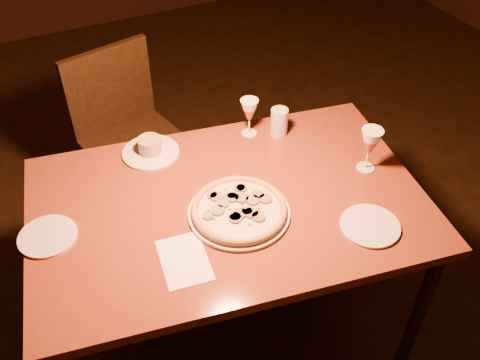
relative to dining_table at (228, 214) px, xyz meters
name	(u,v)px	position (x,y,z in m)	size (l,w,h in m)	color
floor	(296,321)	(0.28, -0.14, -0.71)	(7.00, 7.00, 0.00)	#321A10
dining_table	(228,214)	(0.00, 0.00, 0.00)	(1.59, 1.16, 0.78)	maroon
chair_far	(129,133)	(-0.14, 0.91, -0.18)	(0.55, 0.55, 0.95)	black
pizza_plate	(239,210)	(0.01, -0.08, 0.09)	(0.37, 0.37, 0.04)	silver
ramekin_saucer	(150,149)	(-0.17, 0.40, 0.09)	(0.23, 0.23, 0.07)	silver
wine_glass_far	(249,117)	(0.26, 0.34, 0.15)	(0.08, 0.08, 0.17)	#AE5148
wine_glass_right	(369,150)	(0.57, -0.07, 0.16)	(0.08, 0.08, 0.19)	#AE5148
water_tumbler	(279,122)	(0.37, 0.28, 0.13)	(0.07, 0.07, 0.12)	#B4BBC4
side_plate_left	(48,236)	(-0.64, 0.11, 0.07)	(0.20, 0.20, 0.01)	silver
side_plate_near	(370,226)	(0.39, -0.34, 0.07)	(0.21, 0.21, 0.01)	silver
menu_card	(184,260)	(-0.25, -0.19, 0.07)	(0.15, 0.22, 0.00)	white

